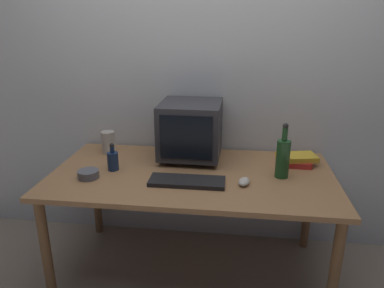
# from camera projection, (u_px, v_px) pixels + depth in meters

# --- Properties ---
(ground_plane) EXTENTS (6.00, 6.00, 0.00)m
(ground_plane) POSITION_uv_depth(u_px,v_px,m) (192.00, 270.00, 2.36)
(ground_plane) COLOR gray
(back_wall) EXTENTS (4.00, 0.08, 2.50)m
(back_wall) POSITION_uv_depth(u_px,v_px,m) (201.00, 68.00, 2.41)
(back_wall) COLOR silver
(back_wall) RESTS_ON ground
(desk) EXTENTS (1.66, 0.86, 0.70)m
(desk) POSITION_uv_depth(u_px,v_px,m) (192.00, 184.00, 2.16)
(desk) COLOR #9E7047
(desk) RESTS_ON ground
(crt_monitor) EXTENTS (0.39, 0.39, 0.37)m
(crt_monitor) POSITION_uv_depth(u_px,v_px,m) (191.00, 130.00, 2.30)
(crt_monitor) COLOR #333338
(crt_monitor) RESTS_ON desk
(keyboard) EXTENTS (0.42, 0.15, 0.02)m
(keyboard) POSITION_uv_depth(u_px,v_px,m) (187.00, 181.00, 1.99)
(keyboard) COLOR black
(keyboard) RESTS_ON desk
(computer_mouse) EXTENTS (0.08, 0.11, 0.04)m
(computer_mouse) POSITION_uv_depth(u_px,v_px,m) (244.00, 182.00, 1.97)
(computer_mouse) COLOR beige
(computer_mouse) RESTS_ON desk
(bottle_tall) EXTENTS (0.08, 0.08, 0.32)m
(bottle_tall) POSITION_uv_depth(u_px,v_px,m) (283.00, 157.00, 2.04)
(bottle_tall) COLOR #1E4C23
(bottle_tall) RESTS_ON desk
(bottle_short) EXTENTS (0.07, 0.07, 0.17)m
(bottle_short) POSITION_uv_depth(u_px,v_px,m) (113.00, 160.00, 2.15)
(bottle_short) COLOR navy
(bottle_short) RESTS_ON desk
(book_stack) EXTENTS (0.26, 0.18, 0.07)m
(book_stack) POSITION_uv_depth(u_px,v_px,m) (296.00, 159.00, 2.24)
(book_stack) COLOR red
(book_stack) RESTS_ON desk
(cd_spindle) EXTENTS (0.12, 0.12, 0.04)m
(cd_spindle) POSITION_uv_depth(u_px,v_px,m) (88.00, 174.00, 2.06)
(cd_spindle) COLOR #595B66
(cd_spindle) RESTS_ON desk
(metal_canister) EXTENTS (0.09, 0.09, 0.15)m
(metal_canister) POSITION_uv_depth(u_px,v_px,m) (108.00, 142.00, 2.43)
(metal_canister) COLOR #B7B2A8
(metal_canister) RESTS_ON desk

